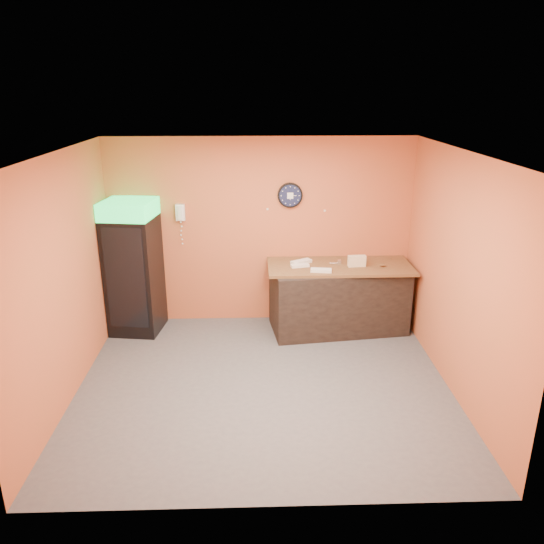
{
  "coord_description": "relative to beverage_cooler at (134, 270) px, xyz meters",
  "views": [
    {
      "loc": [
        -0.09,
        -5.67,
        3.47
      ],
      "look_at": [
        0.12,
        0.6,
        1.26
      ],
      "focal_mm": 35.0,
      "sensor_mm": 36.0,
      "label": 1
    }
  ],
  "objects": [
    {
      "name": "prep_counter",
      "position": [
        2.98,
        -0.04,
        -0.47
      ],
      "size": [
        2.04,
        1.1,
        0.97
      ],
      "primitive_type": "cube",
      "rotation": [
        0.0,
        0.0,
        0.13
      ],
      "color": "black",
      "rests_on": "floor"
    },
    {
      "name": "wrapped_sandwich_left",
      "position": [
        2.4,
        -0.1,
        0.07
      ],
      "size": [
        0.27,
        0.16,
        0.04
      ],
      "primitive_type": "cube",
      "rotation": [
        0.0,
        0.0,
        0.22
      ],
      "color": "silver",
      "rests_on": "butcher_paper"
    },
    {
      "name": "wrapped_sandwich_right",
      "position": [
        2.43,
        0.06,
        0.07
      ],
      "size": [
        0.33,
        0.26,
        0.04
      ],
      "primitive_type": "cube",
      "rotation": [
        0.0,
        0.0,
        0.54
      ],
      "color": "silver",
      "rests_on": "butcher_paper"
    },
    {
      "name": "wall_clock",
      "position": [
        2.27,
        0.36,
        1.0
      ],
      "size": [
        0.37,
        0.06,
        0.37
      ],
      "color": "black",
      "rests_on": "back_wall"
    },
    {
      "name": "butcher_paper",
      "position": [
        2.98,
        -0.04,
        0.03
      ],
      "size": [
        2.09,
        0.89,
        0.04
      ],
      "primitive_type": "cube",
      "rotation": [
        0.0,
        0.0,
        0.0
      ],
      "color": "brown",
      "rests_on": "prep_counter"
    },
    {
      "name": "floor",
      "position": [
        1.84,
        -1.61,
        -0.96
      ],
      "size": [
        4.5,
        4.5,
        0.0
      ],
      "primitive_type": "plane",
      "color": "#47474C",
      "rests_on": "ground"
    },
    {
      "name": "wrapped_sandwich_mid",
      "position": [
        2.67,
        -0.32,
        0.07
      ],
      "size": [
        0.3,
        0.15,
        0.04
      ],
      "primitive_type": "cube",
      "rotation": [
        0.0,
        0.0,
        -0.14
      ],
      "color": "silver",
      "rests_on": "butcher_paper"
    },
    {
      "name": "beverage_cooler",
      "position": [
        0.0,
        0.0,
        0.0
      ],
      "size": [
        0.78,
        0.78,
        1.96
      ],
      "rotation": [
        0.0,
        0.0,
        -0.14
      ],
      "color": "black",
      "rests_on": "floor"
    },
    {
      "name": "right_wall",
      "position": [
        4.09,
        -1.61,
        0.44
      ],
      "size": [
        0.02,
        4.0,
        2.8
      ],
      "primitive_type": "cube",
      "color": "#C25B36",
      "rests_on": "floor"
    },
    {
      "name": "wall_phone",
      "position": [
        0.67,
        0.34,
        0.76
      ],
      "size": [
        0.13,
        0.11,
        0.24
      ],
      "color": "white",
      "rests_on": "back_wall"
    },
    {
      "name": "kitchen_tool",
      "position": [
        2.98,
        0.01,
        0.08
      ],
      "size": [
        0.06,
        0.06,
        0.06
      ],
      "primitive_type": "cylinder",
      "color": "silver",
      "rests_on": "butcher_paper"
    },
    {
      "name": "sub_roll_stack",
      "position": [
        3.21,
        -0.11,
        0.13
      ],
      "size": [
        0.26,
        0.11,
        0.16
      ],
      "rotation": [
        0.0,
        0.0,
        0.08
      ],
      "color": "beige",
      "rests_on": "butcher_paper"
    },
    {
      "name": "back_wall",
      "position": [
        1.84,
        0.39,
        0.44
      ],
      "size": [
        4.5,
        0.02,
        2.8
      ],
      "primitive_type": "cube",
      "color": "#C25B36",
      "rests_on": "floor"
    },
    {
      "name": "left_wall",
      "position": [
        -0.41,
        -1.61,
        0.44
      ],
      "size": [
        0.02,
        4.0,
        2.8
      ],
      "primitive_type": "cube",
      "color": "#C25B36",
      "rests_on": "floor"
    },
    {
      "name": "ceiling",
      "position": [
        1.84,
        -1.61,
        1.84
      ],
      "size": [
        4.5,
        4.0,
        0.02
      ],
      "primitive_type": "cube",
      "color": "white",
      "rests_on": "back_wall"
    }
  ]
}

